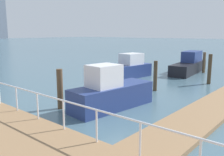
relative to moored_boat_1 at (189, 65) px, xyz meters
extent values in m
plane|color=#476675|center=(-14.20, 6.92, -0.75)|extent=(300.00, 300.00, 0.00)
cube|color=#93704C|center=(-10.20, -5.68, -0.66)|extent=(15.01, 2.00, 0.18)
cylinder|color=white|center=(-17.35, -6.08, 0.17)|extent=(0.06, 0.06, 1.05)
cylinder|color=white|center=(-17.35, -4.46, 0.17)|extent=(0.06, 0.06, 1.05)
cylinder|color=white|center=(-17.35, -2.84, 0.17)|extent=(0.06, 0.06, 1.05)
cylinder|color=white|center=(-17.35, -1.22, 0.17)|extent=(0.06, 0.06, 1.05)
cylinder|color=white|center=(-17.35, 0.39, 0.17)|extent=(0.06, 0.06, 1.05)
cylinder|color=white|center=(-17.35, -6.89, 0.70)|extent=(0.06, 24.27, 0.06)
cylinder|color=#473826|center=(-4.14, -3.32, 0.36)|extent=(0.27, 0.27, 2.22)
cylinder|color=#473826|center=(-8.67, -1.40, 0.24)|extent=(0.25, 0.25, 1.98)
cylinder|color=brown|center=(0.76, -1.10, 0.23)|extent=(0.26, 0.26, 1.96)
cylinder|color=brown|center=(-15.14, 0.21, 0.25)|extent=(0.30, 0.30, 2.02)
cube|color=black|center=(-0.23, -0.03, -0.26)|extent=(6.70, 2.39, 0.99)
cube|color=navy|center=(0.66, 0.08, 0.75)|extent=(2.89, 1.61, 1.02)
cube|color=navy|center=(-5.75, 2.89, -0.21)|extent=(4.18, 2.12, 1.09)
cube|color=white|center=(-5.50, 2.86, 0.81)|extent=(1.93, 1.55, 0.94)
cube|color=navy|center=(-13.34, -1.68, -0.17)|extent=(4.74, 2.02, 1.17)
cube|color=white|center=(-13.90, -1.62, 0.96)|extent=(1.61, 1.38, 1.09)
camera|label=1|loc=(-22.52, -9.51, 3.03)|focal=39.41mm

